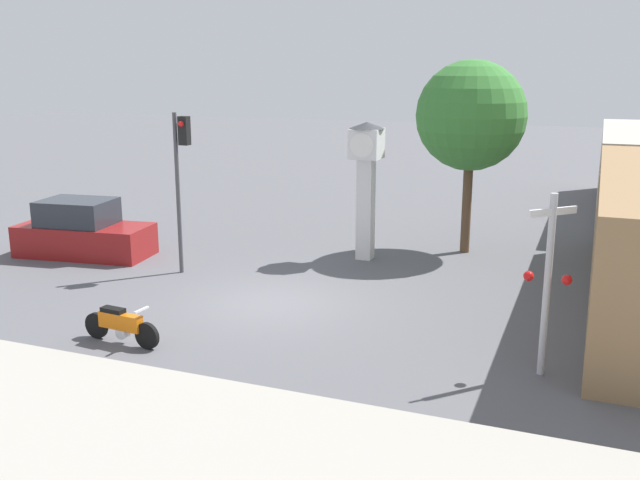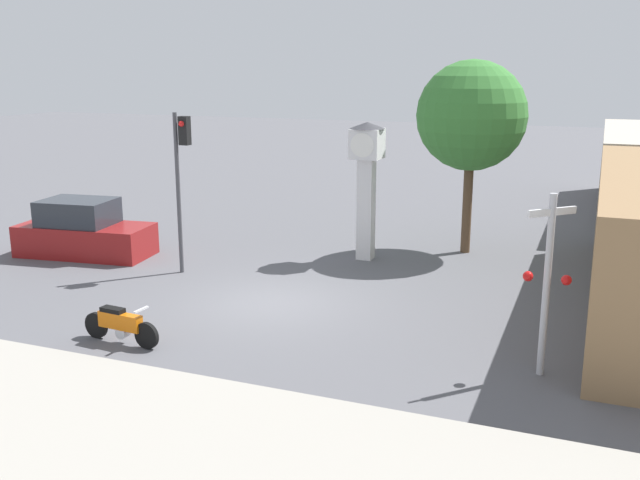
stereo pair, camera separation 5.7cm
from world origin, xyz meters
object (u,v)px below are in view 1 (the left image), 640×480
Objects in this scene: traffic_light at (181,165)px; railroad_crossing_signal at (548,278)px; parked_car at (83,232)px; motorcycle at (121,325)px; street_tree at (471,116)px; clock_tower at (366,169)px.

railroad_crossing_signal is at bearing -19.00° from traffic_light.
traffic_light is 4.80m from parked_car.
motorcycle is 0.56× the size of railroad_crossing_signal.
motorcycle is 12.64m from street_tree.
railroad_crossing_signal reaches higher than motorcycle.
clock_tower is at bearing 130.14° from railroad_crossing_signal.
traffic_light reaches higher than clock_tower.
railroad_crossing_signal is (8.67, 1.69, 1.55)m from motorcycle.
railroad_crossing_signal is 15.01m from parked_car.
clock_tower is 0.92× the size of traffic_light.
clock_tower is 1.18× the size of railroad_crossing_signal.
traffic_light is (-4.40, -3.44, 0.34)m from clock_tower.
street_tree is 1.39× the size of parked_car.
traffic_light reaches higher than parked_car.
street_tree reaches higher than clock_tower.
railroad_crossing_signal is 0.59× the size of street_tree.
street_tree is (-3.11, 8.96, 2.40)m from railroad_crossing_signal.
traffic_light is 1.29× the size of railroad_crossing_signal.
clock_tower is 3.74m from street_tree.
motorcycle is at bearing -117.55° from street_tree.
motorcycle is 0.33× the size of street_tree.
clock_tower reaches higher than motorcycle.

